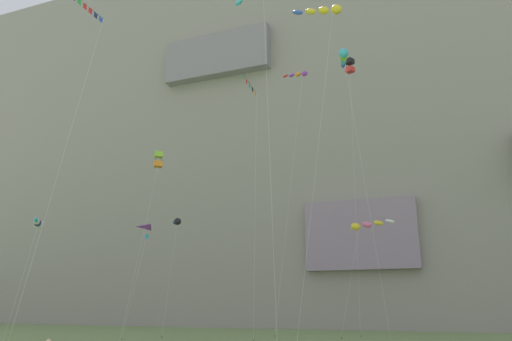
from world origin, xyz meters
name	(u,v)px	position (x,y,z in m)	size (l,w,h in m)	color
cliff_face	(368,131)	(0.01, 63.18, 30.49)	(180.00, 29.43, 61.01)	gray
kite_windsock_mid_right	(298,75)	(-4.57, 38.54, 29.64)	(3.57, 3.75, 30.24)	purple
kite_box_mid_left	(158,160)	(-15.95, 26.85, 16.92)	(1.47, 5.99, 17.75)	#8CCC33
kite_windsock_front_field	(344,57)	(2.33, 30.32, 26.42)	(3.71, 5.57, 27.08)	#38B2D1
kite_banner_upper_mid	(250,100)	(-7.83, 31.09, 23.83)	(1.55, 5.24, 25.80)	black
kite_windsock_high_right	(325,11)	(2.18, 23.09, 27.10)	(4.19, 6.07, 27.68)	yellow
kite_delta_upper_left	(150,237)	(-18.33, 29.85, 9.70)	(2.02, 4.44, 10.07)	purple
kite_windsock_mid_center	(366,225)	(2.54, 37.01, 10.85)	(5.48, 3.39, 11.51)	yellow
kite_box_high_center	(350,66)	(1.49, 39.30, 30.03)	(1.13, 1.84, 30.97)	black
kite_banner_far_right	(83,35)	(-12.43, 11.13, 21.17)	(0.68, 4.51, 23.60)	black
kite_windsock_low_right	(38,223)	(-22.18, 18.67, 9.70)	(3.56, 3.84, 10.18)	white
kite_windsock_far_left	(176,222)	(-17.54, 33.58, 11.86)	(2.78, 5.69, 12.36)	black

